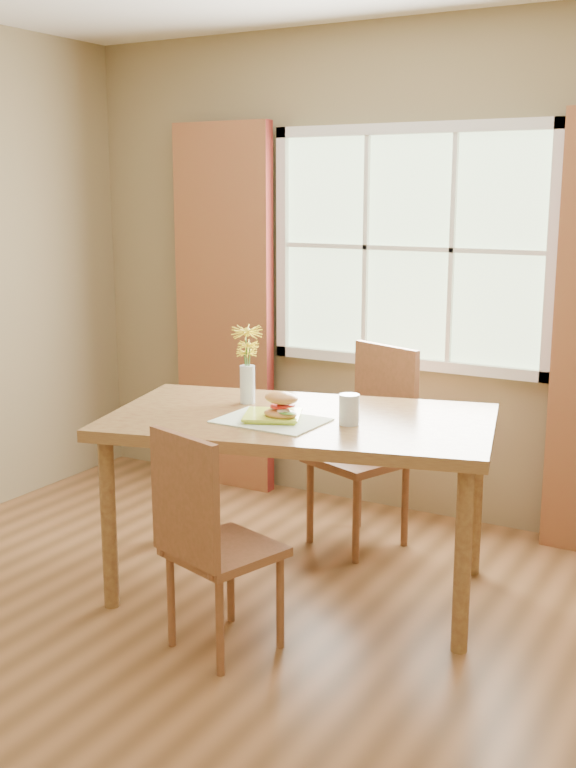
{
  "coord_description": "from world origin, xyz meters",
  "views": [
    {
      "loc": [
        1.85,
        -2.74,
        1.81
      ],
      "look_at": [
        -0.04,
        0.61,
        0.98
      ],
      "focal_mm": 42.0,
      "sensor_mm": 36.0,
      "label": 1
    }
  ],
  "objects_px": {
    "chair_near": "(208,534)",
    "croissant_sandwich": "(281,406)",
    "dining_table": "(300,435)",
    "water_glass": "(349,410)",
    "flower_vase": "(247,357)",
    "chair_far": "(371,436)"
  },
  "relations": [
    {
      "from": "chair_far",
      "to": "dining_table",
      "type": "bearing_deg",
      "value": -71.45
    },
    {
      "from": "croissant_sandwich",
      "to": "water_glass",
      "type": "distance_m",
      "value": 0.29
    },
    {
      "from": "dining_table",
      "to": "water_glass",
      "type": "distance_m",
      "value": 0.29
    },
    {
      "from": "dining_table",
      "to": "chair_far",
      "type": "relative_size",
      "value": 1.82
    },
    {
      "from": "dining_table",
      "to": "chair_far",
      "type": "distance_m",
      "value": 0.73
    },
    {
      "from": "dining_table",
      "to": "water_glass",
      "type": "bearing_deg",
      "value": -18.76
    },
    {
      "from": "dining_table",
      "to": "chair_near",
      "type": "height_order",
      "value": "chair_near"
    },
    {
      "from": "croissant_sandwich",
      "to": "water_glass",
      "type": "height_order",
      "value": "croissant_sandwich"
    },
    {
      "from": "dining_table",
      "to": "chair_near",
      "type": "relative_size",
      "value": 2.03
    },
    {
      "from": "water_glass",
      "to": "flower_vase",
      "type": "distance_m",
      "value": 0.62
    },
    {
      "from": "dining_table",
      "to": "water_glass",
      "type": "relative_size",
      "value": 14.2
    },
    {
      "from": "croissant_sandwich",
      "to": "flower_vase",
      "type": "bearing_deg",
      "value": 143.25
    },
    {
      "from": "chair_near",
      "to": "croissant_sandwich",
      "type": "height_order",
      "value": "croissant_sandwich"
    },
    {
      "from": "dining_table",
      "to": "chair_near",
      "type": "bearing_deg",
      "value": -106.35
    },
    {
      "from": "croissant_sandwich",
      "to": "chair_far",
      "type": "bearing_deg",
      "value": 86.62
    },
    {
      "from": "dining_table",
      "to": "chair_near",
      "type": "distance_m",
      "value": 0.74
    },
    {
      "from": "dining_table",
      "to": "flower_vase",
      "type": "relative_size",
      "value": 5.09
    },
    {
      "from": "chair_near",
      "to": "flower_vase",
      "type": "relative_size",
      "value": 2.51
    },
    {
      "from": "croissant_sandwich",
      "to": "water_glass",
      "type": "xyz_separation_m",
      "value": [
        0.27,
        0.12,
        -0.01
      ]
    },
    {
      "from": "flower_vase",
      "to": "croissant_sandwich",
      "type": "bearing_deg",
      "value": -36.9
    },
    {
      "from": "dining_table",
      "to": "chair_far",
      "type": "xyz_separation_m",
      "value": [
        0.03,
        0.7,
        -0.17
      ]
    },
    {
      "from": "water_glass",
      "to": "flower_vase",
      "type": "height_order",
      "value": "flower_vase"
    }
  ]
}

